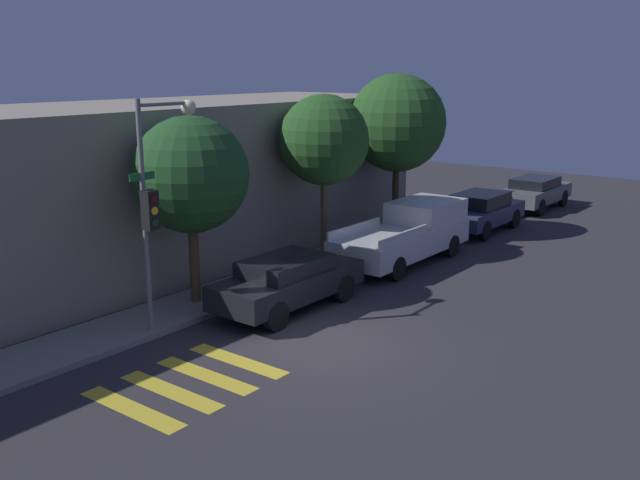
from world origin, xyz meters
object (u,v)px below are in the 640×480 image
(sedan_near_corner, at_px, (288,281))
(sedan_middle, at_px, (481,211))
(traffic_light_pole, at_px, (157,187))
(tree_near_corner, at_px, (191,175))
(pickup_truck, at_px, (408,233))
(tree_midblock, at_px, (324,140))
(sedan_far_end, at_px, (535,192))
(tree_far_end, at_px, (397,123))

(sedan_near_corner, distance_m, sedan_middle, 11.46)
(traffic_light_pole, height_order, tree_near_corner, traffic_light_pole)
(pickup_truck, xyz_separation_m, tree_midblock, (-1.73, 2.11, 3.00))
(sedan_near_corner, relative_size, sedan_middle, 1.03)
(sedan_far_end, xyz_separation_m, tree_far_end, (-8.37, 2.11, 3.42))
(pickup_truck, bearing_deg, tree_far_end, 39.01)
(sedan_middle, relative_size, sedan_far_end, 0.96)
(traffic_light_pole, xyz_separation_m, sedan_near_corner, (3.06, -1.27, -2.75))
(tree_near_corner, height_order, tree_midblock, tree_midblock)
(sedan_far_end, height_order, tree_near_corner, tree_near_corner)
(tree_near_corner, bearing_deg, tree_midblock, 0.00)
(traffic_light_pole, bearing_deg, tree_near_corner, 25.22)
(sedan_near_corner, distance_m, tree_far_end, 9.53)
(sedan_far_end, height_order, tree_midblock, tree_midblock)
(sedan_near_corner, bearing_deg, tree_far_end, 13.72)
(sedan_near_corner, bearing_deg, tree_midblock, 26.12)
(traffic_light_pole, relative_size, sedan_middle, 1.27)
(tree_near_corner, xyz_separation_m, tree_midblock, (5.58, 0.00, 0.44))
(sedan_near_corner, relative_size, tree_far_end, 0.75)
(tree_far_end, bearing_deg, sedan_middle, -36.85)
(pickup_truck, height_order, sedan_far_end, pickup_truck)
(pickup_truck, height_order, tree_far_end, tree_far_end)
(tree_midblock, distance_m, tree_far_end, 4.35)
(sedan_far_end, height_order, tree_far_end, tree_far_end)
(sedan_near_corner, relative_size, sedan_far_end, 0.99)
(tree_midblock, relative_size, tree_far_end, 0.90)
(tree_near_corner, bearing_deg, sedan_far_end, -6.58)
(sedan_near_corner, xyz_separation_m, sedan_far_end, (17.01, 0.00, 0.00))
(sedan_middle, bearing_deg, sedan_far_end, 0.00)
(pickup_truck, distance_m, tree_far_end, 4.68)
(sedan_near_corner, distance_m, tree_near_corner, 3.67)
(sedan_middle, relative_size, tree_near_corner, 0.86)
(tree_far_end, bearing_deg, traffic_light_pole, -175.89)
(tree_near_corner, bearing_deg, tree_far_end, 0.00)
(tree_midblock, bearing_deg, traffic_light_pole, -173.49)
(pickup_truck, xyz_separation_m, tree_far_end, (2.60, 2.11, 3.26))
(pickup_truck, bearing_deg, sedan_middle, -0.00)
(pickup_truck, relative_size, sedan_far_end, 1.24)
(pickup_truck, bearing_deg, tree_near_corner, 163.91)
(tree_far_end, bearing_deg, tree_midblock, 180.00)
(pickup_truck, bearing_deg, tree_midblock, 129.39)
(pickup_truck, relative_size, tree_near_corner, 1.12)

